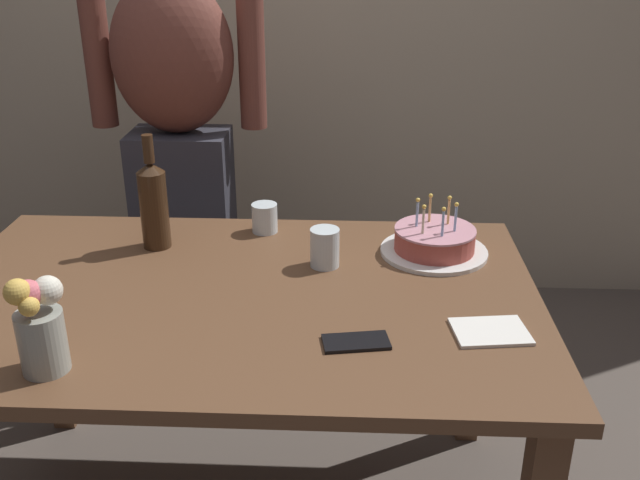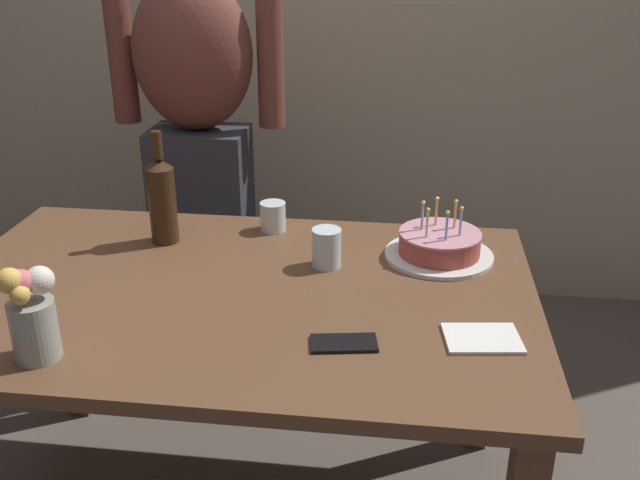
{
  "view_description": "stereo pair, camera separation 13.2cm",
  "coord_description": "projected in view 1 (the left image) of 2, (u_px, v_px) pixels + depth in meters",
  "views": [
    {
      "loc": [
        0.28,
        -1.55,
        1.57
      ],
      "look_at": [
        0.21,
        0.1,
        0.84
      ],
      "focal_mm": 40.11,
      "sensor_mm": 36.0,
      "label": 1
    },
    {
      "loc": [
        0.41,
        -1.54,
        1.57
      ],
      "look_at": [
        0.21,
        0.1,
        0.84
      ],
      "focal_mm": 40.11,
      "sensor_mm": 36.0,
      "label": 2
    }
  ],
  "objects": [
    {
      "name": "dining_table",
      "position": [
        237.0,
        326.0,
        1.8
      ],
      "size": [
        1.5,
        0.96,
        0.74
      ],
      "color": "brown",
      "rests_on": "ground_plane"
    },
    {
      "name": "birthday_cake",
      "position": [
        434.0,
        242.0,
        1.96
      ],
      "size": [
        0.29,
        0.29,
        0.16
      ],
      "color": "white",
      "rests_on": "dining_table"
    },
    {
      "name": "water_glass_near",
      "position": [
        325.0,
        248.0,
        1.88
      ],
      "size": [
        0.08,
        0.08,
        0.1
      ],
      "primitive_type": "cylinder",
      "color": "silver",
      "rests_on": "dining_table"
    },
    {
      "name": "water_glass_far",
      "position": [
        265.0,
        218.0,
        2.1
      ],
      "size": [
        0.08,
        0.08,
        0.09
      ],
      "primitive_type": "cylinder",
      "color": "silver",
      "rests_on": "dining_table"
    },
    {
      "name": "wine_bottle",
      "position": [
        154.0,
        203.0,
        1.97
      ],
      "size": [
        0.08,
        0.08,
        0.32
      ],
      "color": "#382314",
      "rests_on": "dining_table"
    },
    {
      "name": "cell_phone",
      "position": [
        356.0,
        342.0,
        1.54
      ],
      "size": [
        0.15,
        0.09,
        0.01
      ],
      "primitive_type": "cube",
      "rotation": [
        0.0,
        0.0,
        0.17
      ],
      "color": "black",
      "rests_on": "dining_table"
    },
    {
      "name": "napkin_stack",
      "position": [
        490.0,
        332.0,
        1.58
      ],
      "size": [
        0.18,
        0.14,
        0.01
      ],
      "primitive_type": "cube",
      "rotation": [
        0.0,
        0.0,
        0.13
      ],
      "color": "white",
      "rests_on": "dining_table"
    },
    {
      "name": "flower_vase",
      "position": [
        39.0,
        326.0,
        1.41
      ],
      "size": [
        0.1,
        0.1,
        0.22
      ],
      "color": "#999E93",
      "rests_on": "dining_table"
    },
    {
      "name": "person_man_bearded",
      "position": [
        179.0,
        145.0,
        2.48
      ],
      "size": [
        0.61,
        0.27,
        1.66
      ],
      "rotation": [
        0.0,
        0.0,
        3.14
      ],
      "color": "#33333D",
      "rests_on": "ground_plane"
    }
  ]
}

